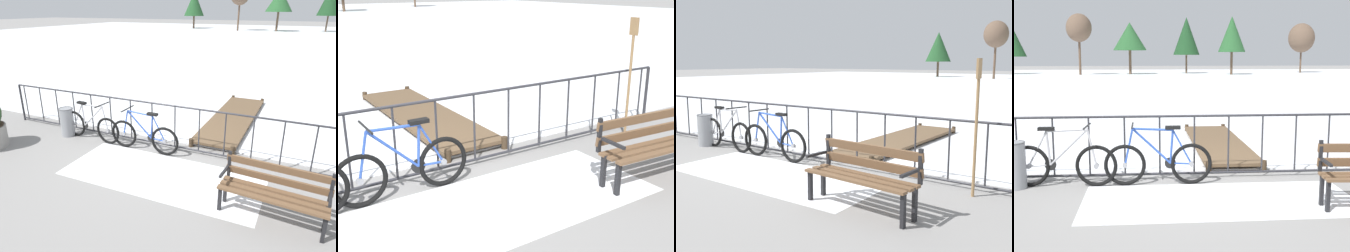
# 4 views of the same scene
# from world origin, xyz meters

# --- Properties ---
(ground_plane) EXTENTS (160.00, 160.00, 0.00)m
(ground_plane) POSITION_xyz_m (0.00, 0.00, 0.00)
(ground_plane) COLOR gray
(frozen_pond) EXTENTS (80.00, 56.00, 0.03)m
(frozen_pond) POSITION_xyz_m (0.00, 28.40, 0.01)
(frozen_pond) COLOR white
(frozen_pond) RESTS_ON ground
(snow_patch) EXTENTS (3.89, 1.63, 0.01)m
(snow_patch) POSITION_xyz_m (0.52, -1.20, 0.00)
(snow_patch) COLOR white
(snow_patch) RESTS_ON ground
(railing_fence) EXTENTS (9.06, 0.06, 1.07)m
(railing_fence) POSITION_xyz_m (0.00, 0.00, 0.56)
(railing_fence) COLOR #2D2D33
(railing_fence) RESTS_ON ground
(bicycle_near_railing) EXTENTS (1.71, 0.52, 0.97)m
(bicycle_near_railing) POSITION_xyz_m (-1.82, -0.33, 0.37)
(bicycle_near_railing) COLOR black
(bicycle_near_railing) RESTS_ON ground
(bicycle_second) EXTENTS (1.71, 0.52, 0.97)m
(bicycle_second) POSITION_xyz_m (-0.32, -0.36, 0.37)
(bicycle_second) COLOR black
(bicycle_second) RESTS_ON ground
(trash_bin) EXTENTS (0.35, 0.35, 0.73)m
(trash_bin) POSITION_xyz_m (-2.54, -0.37, 0.37)
(trash_bin) COLOR gray
(trash_bin) RESTS_ON ground
(wooden_dock) EXTENTS (1.10, 4.28, 0.20)m
(wooden_dock) POSITION_xyz_m (1.07, 2.39, 0.12)
(wooden_dock) COLOR brown
(wooden_dock) RESTS_ON ground
(tree_far_west) EXTENTS (2.63, 2.63, 6.30)m
(tree_far_west) POSITION_xyz_m (-7.34, 40.01, 4.82)
(tree_far_west) COLOR brown
(tree_far_west) RESTS_ON ground
(tree_centre) EXTENTS (3.04, 3.04, 5.72)m
(tree_centre) POSITION_xyz_m (17.65, 43.77, 4.04)
(tree_centre) COLOR brown
(tree_centre) RESTS_ON ground
(tree_east_mid) EXTENTS (2.86, 2.86, 6.09)m
(tree_east_mid) POSITION_xyz_m (8.54, 39.23, 4.22)
(tree_east_mid) COLOR brown
(tree_east_mid) RESTS_ON ground
(tree_far_east) EXTENTS (2.98, 2.98, 6.26)m
(tree_far_east) POSITION_xyz_m (4.10, 42.96, 4.17)
(tree_far_east) COLOR brown
(tree_far_east) RESTS_ON ground
(tree_extra) EXTENTS (3.59, 3.59, 5.52)m
(tree_extra) POSITION_xyz_m (-2.17, 41.11, 4.03)
(tree_extra) COLOR brown
(tree_extra) RESTS_ON ground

